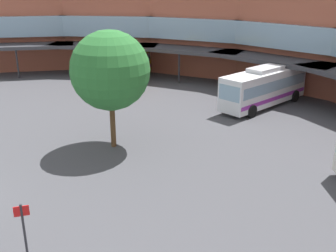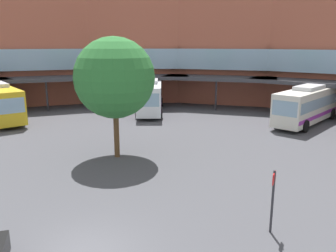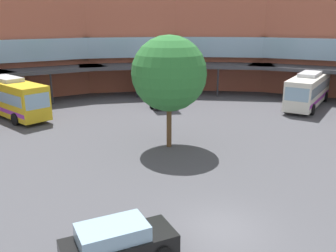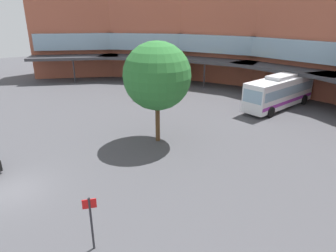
% 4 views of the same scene
% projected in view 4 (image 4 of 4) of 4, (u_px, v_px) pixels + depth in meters
% --- Properties ---
extents(ground_plane, '(121.99, 121.99, 0.00)m').
position_uv_depth(ground_plane, '(13.00, 191.00, 17.88)').
color(ground_plane, '#47474C').
extents(station_building, '(76.75, 33.99, 14.10)m').
position_uv_depth(station_building, '(304.00, 47.00, 28.70)').
color(station_building, '#AD5942').
rests_on(station_building, ground).
extents(bus_1, '(3.88, 10.45, 3.66)m').
position_uv_depth(bus_1, '(279.00, 92.00, 32.63)').
color(bus_1, white).
rests_on(bus_1, ground).
extents(bus_3, '(10.03, 10.08, 3.77)m').
position_uv_depth(bus_3, '(163.00, 75.00, 41.09)').
color(bus_3, gold).
rests_on(bus_3, ground).
extents(plaza_tree, '(5.29, 5.29, 8.01)m').
position_uv_depth(plaza_tree, '(157.00, 76.00, 23.01)').
color(plaza_tree, brown).
rests_on(plaza_tree, ground).
extents(stop_sign_post, '(0.23, 0.58, 2.68)m').
position_uv_depth(stop_sign_post, '(91.00, 218.00, 13.00)').
color(stop_sign_post, '#2D2D33').
rests_on(stop_sign_post, ground).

